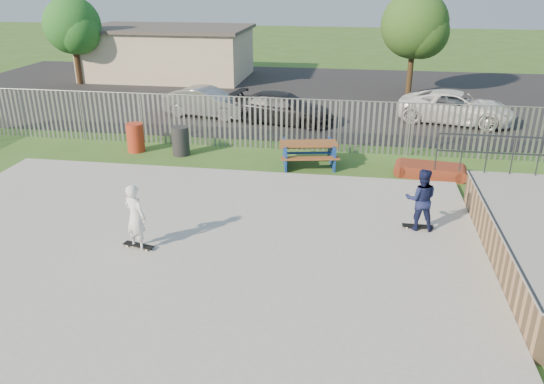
# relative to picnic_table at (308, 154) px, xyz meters

# --- Properties ---
(ground) EXTENTS (120.00, 120.00, 0.00)m
(ground) POSITION_rel_picnic_table_xyz_m (-2.63, -7.29, -0.43)
(ground) COLOR #3D6321
(ground) RESTS_ON ground
(concrete_slab) EXTENTS (15.00, 12.00, 0.15)m
(concrete_slab) POSITION_rel_picnic_table_xyz_m (-2.63, -7.29, -0.36)
(concrete_slab) COLOR #A4A49F
(concrete_slab) RESTS_ON ground
(fence) EXTENTS (26.04, 16.02, 2.00)m
(fence) POSITION_rel_picnic_table_xyz_m (-1.63, -2.70, 0.57)
(fence) COLOR gray
(fence) RESTS_ON ground
(picnic_table) EXTENTS (2.28, 2.00, 0.85)m
(picnic_table) POSITION_rel_picnic_table_xyz_m (0.00, 0.00, 0.00)
(picnic_table) COLOR brown
(picnic_table) RESTS_ON ground
(funbox) EXTENTS (2.08, 1.23, 0.40)m
(funbox) POSITION_rel_picnic_table_xyz_m (4.18, -0.41, -0.23)
(funbox) COLOR maroon
(funbox) RESTS_ON ground
(trash_bin_red) EXTENTS (0.65, 0.65, 1.09)m
(trash_bin_red) POSITION_rel_picnic_table_xyz_m (-6.68, 0.56, 0.11)
(trash_bin_red) COLOR #AD311A
(trash_bin_red) RESTS_ON ground
(trash_bin_grey) EXTENTS (0.65, 0.65, 1.08)m
(trash_bin_grey) POSITION_rel_picnic_table_xyz_m (-4.85, 0.43, 0.11)
(trash_bin_grey) COLOR #262729
(trash_bin_grey) RESTS_ON ground
(parking_lot) EXTENTS (40.00, 18.00, 0.02)m
(parking_lot) POSITION_rel_picnic_table_xyz_m (-2.63, 11.71, -0.42)
(parking_lot) COLOR black
(parking_lot) RESTS_ON ground
(car_silver) EXTENTS (4.34, 2.19, 1.36)m
(car_silver) POSITION_rel_picnic_table_xyz_m (-5.39, 6.11, 0.27)
(car_silver) COLOR #ACADB1
(car_silver) RESTS_ON parking_lot
(car_dark) EXTENTS (4.95, 2.78, 1.36)m
(car_dark) POSITION_rel_picnic_table_xyz_m (-1.69, 5.54, 0.27)
(car_dark) COLOR black
(car_dark) RESTS_ON parking_lot
(car_white) EXTENTS (5.50, 3.52, 1.41)m
(car_white) POSITION_rel_picnic_table_xyz_m (6.08, 6.81, 0.30)
(car_white) COLOR white
(car_white) RESTS_ON parking_lot
(building) EXTENTS (10.40, 6.40, 3.20)m
(building) POSITION_rel_picnic_table_xyz_m (-10.63, 15.71, 1.18)
(building) COLOR beige
(building) RESTS_ON ground
(tree_left) EXTENTS (3.35, 3.35, 5.16)m
(tree_left) POSITION_rel_picnic_table_xyz_m (-15.33, 12.63, 3.04)
(tree_left) COLOR #422D1A
(tree_left) RESTS_ON ground
(tree_mid) EXTENTS (3.62, 3.62, 5.59)m
(tree_mid) POSITION_rel_picnic_table_xyz_m (4.44, 12.87, 3.33)
(tree_mid) COLOR #42301A
(tree_mid) RESTS_ON ground
(skateboard_a) EXTENTS (0.80, 0.20, 0.08)m
(skateboard_a) POSITION_rel_picnic_table_xyz_m (3.36, -4.87, -0.24)
(skateboard_a) COLOR black
(skateboard_a) RESTS_ON concrete_slab
(skateboard_b) EXTENTS (0.82, 0.37, 0.08)m
(skateboard_b) POSITION_rel_picnic_table_xyz_m (-3.49, -7.05, -0.24)
(skateboard_b) COLOR black
(skateboard_b) RESTS_ON concrete_slab
(skater_navy) EXTENTS (0.81, 0.63, 1.66)m
(skater_navy) POSITION_rel_picnic_table_xyz_m (3.36, -4.87, 0.55)
(skater_navy) COLOR #161D45
(skater_navy) RESTS_ON concrete_slab
(skater_white) EXTENTS (0.71, 0.60, 1.66)m
(skater_white) POSITION_rel_picnic_table_xyz_m (-3.49, -7.05, 0.55)
(skater_white) COLOR white
(skater_white) RESTS_ON concrete_slab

